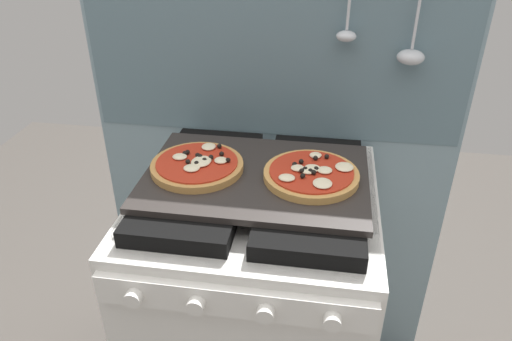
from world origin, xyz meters
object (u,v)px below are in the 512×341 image
pizza_right (312,174)px  baking_tray (256,177)px  pizza_left (198,164)px  stove (256,311)px

pizza_right → baking_tray: bearing=-180.0°
pizza_right → pizza_left: bearing=179.1°
baking_tray → pizza_left: pizza_left is taller
stove → pizza_right: 0.50m
stove → pizza_left: bearing=177.7°
stove → baking_tray: bearing=90.0°
stove → baking_tray: 0.46m
pizza_left → pizza_right: same height
baking_tray → pizza_right: 0.14m
stove → pizza_left: pizza_left is taller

